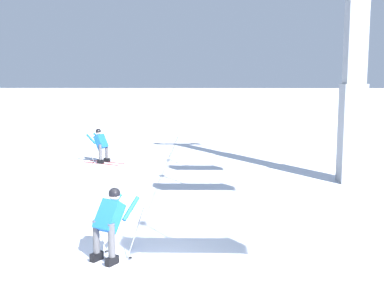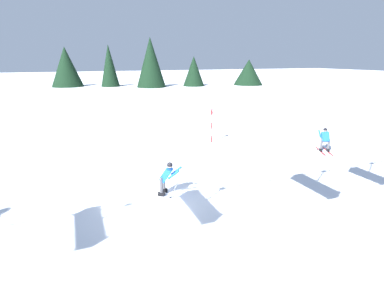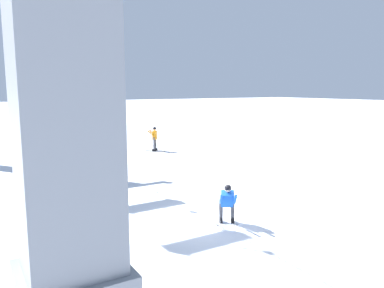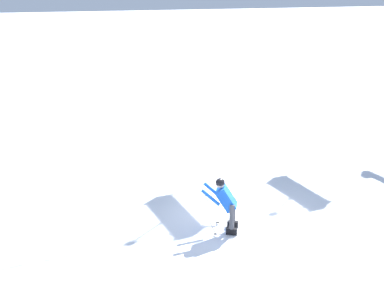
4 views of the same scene
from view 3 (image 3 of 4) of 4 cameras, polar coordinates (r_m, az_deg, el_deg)
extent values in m
plane|color=white|center=(13.30, 2.97, -11.68)|extent=(260.00, 260.00, 0.00)
cube|color=white|center=(13.26, 6.16, -11.76)|extent=(1.40, 0.93, 0.01)
cube|color=black|center=(13.23, 6.17, -11.41)|extent=(0.30, 0.24, 0.16)
cylinder|color=#4C4C51|center=(13.10, 6.20, -9.75)|extent=(0.13, 0.13, 0.65)
cube|color=white|center=(13.23, 4.41, -11.78)|extent=(1.40, 0.93, 0.01)
cube|color=black|center=(13.20, 4.41, -11.43)|extent=(0.30, 0.24, 0.16)
cylinder|color=#4C4C51|center=(13.07, 4.43, -9.77)|extent=(0.13, 0.13, 0.65)
cube|color=blue|center=(12.81, 5.40, -8.29)|extent=(0.68, 0.64, 0.64)
sphere|color=beige|center=(12.55, 5.48, -6.86)|extent=(0.21, 0.21, 0.21)
sphere|color=black|center=(12.54, 5.48, -6.70)|extent=(0.23, 0.23, 0.23)
cylinder|color=blue|center=(12.45, 6.60, -8.36)|extent=(0.45, 0.33, 0.43)
cylinder|color=gray|center=(12.60, 6.79, -10.89)|extent=(0.47, 0.17, 1.10)
cylinder|color=black|center=(12.89, 6.88, -12.18)|extent=(0.07, 0.07, 0.01)
cylinder|color=blue|center=(12.41, 4.47, -8.38)|extent=(0.45, 0.33, 0.43)
cylinder|color=gray|center=(12.55, 4.23, -10.93)|extent=(0.35, 0.37, 1.10)
cylinder|color=black|center=(12.84, 3.96, -12.22)|extent=(0.07, 0.07, 0.01)
cube|color=gray|center=(2.70, -19.38, 15.87)|extent=(0.63, 0.63, 3.31)
cube|color=black|center=(27.47, -5.76, -1.13)|extent=(1.10, 1.32, 0.01)
cube|color=black|center=(27.45, -5.76, -0.95)|extent=(0.26, 0.29, 0.16)
cylinder|color=#4C4C51|center=(27.37, -5.77, 0.10)|extent=(0.13, 0.13, 0.86)
cube|color=black|center=(27.85, -5.56, -1.00)|extent=(1.10, 1.32, 0.01)
cube|color=black|center=(27.83, -5.57, -0.82)|extent=(0.26, 0.29, 0.16)
cylinder|color=#4C4C51|center=(27.76, -5.58, 0.21)|extent=(0.13, 0.13, 0.86)
cube|color=orange|center=(27.49, -5.70, 1.34)|extent=(0.50, 0.47, 0.64)
sphere|color=beige|center=(27.44, -5.73, 2.28)|extent=(0.23, 0.23, 0.23)
sphere|color=black|center=(27.43, -5.73, 2.36)|extent=(0.25, 0.25, 0.25)
cylinder|color=orange|center=(27.30, -6.29, 1.61)|extent=(0.39, 0.45, 0.45)
cylinder|color=gray|center=(27.37, -6.39, 0.05)|extent=(0.19, 0.37, 1.22)
cylinder|color=black|center=(27.37, -6.04, -1.08)|extent=(0.07, 0.07, 0.01)
cylinder|color=orange|center=(27.75, -6.06, 1.72)|extent=(0.39, 0.45, 0.45)
cylinder|color=gray|center=(27.90, -6.11, 0.21)|extent=(0.33, 0.25, 1.22)
cylinder|color=black|center=(27.98, -5.73, -0.86)|extent=(0.07, 0.07, 0.01)
camera|label=1|loc=(19.72, -14.90, 5.30)|focal=45.71mm
camera|label=2|loc=(13.61, -47.96, 9.36)|focal=28.30mm
camera|label=4|loc=(18.04, 45.07, 10.25)|focal=46.09mm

